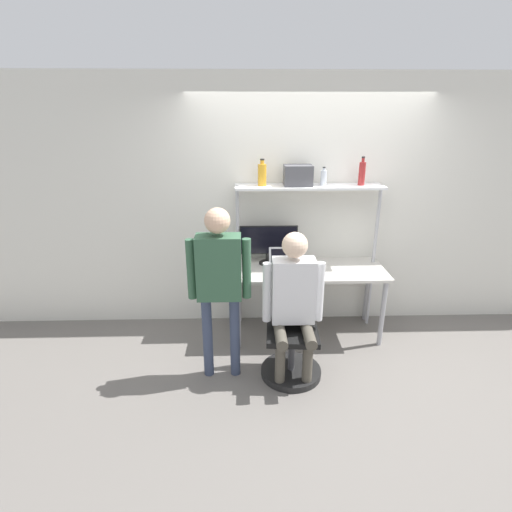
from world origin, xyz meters
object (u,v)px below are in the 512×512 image
at_px(person_seated, 294,296).
at_px(bottle_amber, 262,174).
at_px(bottle_clear, 324,178).
at_px(bottle_red, 362,173).
at_px(monitor, 269,242).
at_px(office_chair, 291,346).
at_px(storage_box, 298,175).
at_px(laptop, 287,266).
at_px(cell_phone, 313,273).
at_px(person_standing, 219,274).

distance_m(person_seated, bottle_amber, 1.32).
xyz_separation_m(person_seated, bottle_clear, (0.39, 0.94, 0.87)).
bearing_deg(bottle_clear, bottle_red, 0.00).
relative_size(person_seated, bottle_red, 4.80).
bearing_deg(bottle_amber, bottle_red, -0.00).
bearing_deg(monitor, office_chair, -79.19).
distance_m(bottle_amber, storage_box, 0.36).
xyz_separation_m(monitor, laptop, (0.17, -0.25, -0.17)).
relative_size(laptop, cell_phone, 2.39).
height_order(bottle_clear, bottle_red, bottle_red).
xyz_separation_m(cell_phone, bottle_red, (0.50, 0.30, 0.96)).
bearing_deg(person_seated, office_chair, 86.68).
height_order(monitor, laptop, monitor).
distance_m(laptop, storage_box, 0.92).
distance_m(monitor, office_chair, 1.15).
bearing_deg(person_standing, storage_box, 49.39).
bearing_deg(laptop, bottle_clear, 34.49).
distance_m(cell_phone, office_chair, 0.81).
relative_size(cell_phone, bottle_red, 0.52).
bearing_deg(bottle_red, storage_box, 180.00).
xyz_separation_m(person_seated, bottle_red, (0.78, 0.94, 0.92)).
xyz_separation_m(person_standing, bottle_clear, (1.03, 0.90, 0.68)).
bearing_deg(laptop, office_chair, -90.40).
height_order(monitor, cell_phone, monitor).
bearing_deg(person_standing, person_seated, -3.57).
relative_size(bottle_clear, bottle_amber, 0.69).
bearing_deg(laptop, bottle_red, 18.77).
height_order(monitor, bottle_red, bottle_red).
bearing_deg(cell_phone, bottle_clear, 69.56).
height_order(monitor, office_chair, monitor).
height_order(laptop, person_standing, person_standing).
relative_size(bottle_amber, storage_box, 0.94).
height_order(bottle_amber, bottle_red, bottle_red).
distance_m(laptop, person_seated, 0.67).
relative_size(cell_phone, bottle_amber, 0.56).
bearing_deg(laptop, person_seated, -90.61).
xyz_separation_m(laptop, office_chair, (-0.00, -0.63, -0.55)).
xyz_separation_m(laptop, bottle_red, (0.77, 0.26, 0.90)).
xyz_separation_m(laptop, cell_phone, (0.27, -0.04, -0.06)).
bearing_deg(person_seated, monitor, 100.09).
xyz_separation_m(laptop, bottle_amber, (-0.24, 0.26, 0.89)).
distance_m(laptop, bottle_clear, 0.97).
bearing_deg(person_seated, laptop, 89.39).
bearing_deg(monitor, bottle_red, 0.57).
relative_size(cell_phone, bottle_clear, 0.81).
bearing_deg(bottle_clear, laptop, -145.51).
height_order(person_seated, bottle_clear, bottle_clear).
bearing_deg(cell_phone, bottle_amber, 149.89).
xyz_separation_m(person_seated, storage_box, (0.13, 0.94, 0.90)).
relative_size(office_chair, bottle_clear, 4.95).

